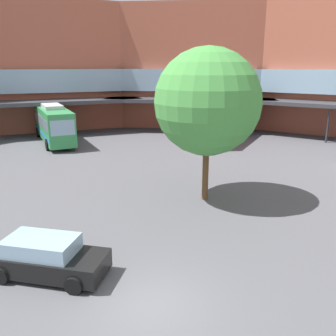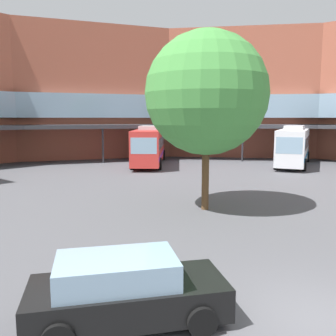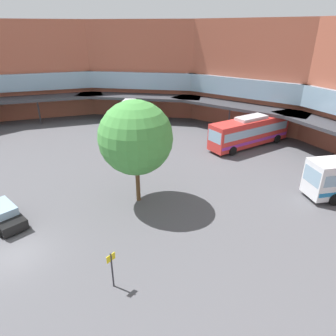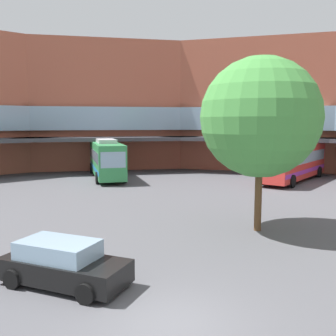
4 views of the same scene
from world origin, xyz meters
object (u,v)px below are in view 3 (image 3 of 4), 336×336
plaza_tree (136,138)px  bus_2 (129,114)px  parked_car (4,215)px  stop_sign_post (112,267)px  bus_4 (250,131)px

plaza_tree → bus_2: bearing=135.6°
parked_car → bus_2: bearing=118.4°
plaza_tree → parked_car: bearing=-124.7°
bus_2 → parked_car: 25.67m
stop_sign_post → bus_2: bearing=131.7°
plaza_tree → stop_sign_post: 10.54m
stop_sign_post → plaza_tree: bearing=123.1°
bus_2 → plaza_tree: size_ratio=1.20×
parked_car → plaza_tree: (6.01, 8.69, 5.02)m
bus_2 → stop_sign_post: (20.71, -23.23, -0.46)m
stop_sign_post → parked_car: bearing=-176.9°
bus_2 → bus_4: 18.09m
bus_2 → parked_car: size_ratio=2.29×
plaza_tree → stop_sign_post: bearing=-56.9°
bus_2 → plaza_tree: bearing=14.5°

